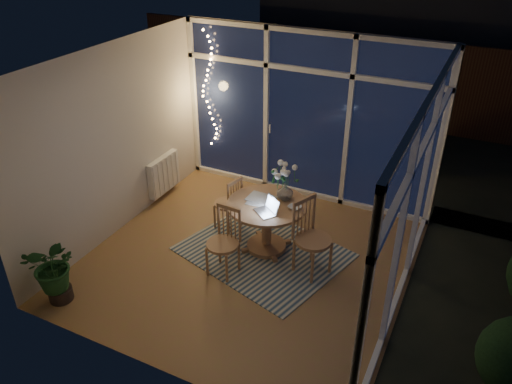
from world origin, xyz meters
TOP-DOWN VIEW (x-y plane):
  - floor at (0.00, 0.00)m, footprint 4.00×4.00m
  - ceiling at (0.00, 0.00)m, footprint 4.00×4.00m
  - wall_back at (0.00, 2.00)m, footprint 4.00×0.04m
  - wall_front at (0.00, -2.00)m, footprint 4.00×0.04m
  - wall_left at (-2.00, 0.00)m, footprint 0.04×4.00m
  - wall_right at (2.00, 0.00)m, footprint 0.04×4.00m
  - window_wall_back at (0.00, 1.96)m, footprint 4.00×0.10m
  - window_wall_right at (1.96, 0.00)m, footprint 0.10×4.00m
  - radiator at (-1.94, 0.90)m, footprint 0.10×0.70m
  - fairy_lights at (-1.65, 1.88)m, footprint 0.24×0.10m
  - garden_patio at (0.50, 5.00)m, footprint 12.00×6.00m
  - garden_fence at (0.00, 5.50)m, footprint 11.00×0.08m
  - garden_shrubs at (-0.80, 3.40)m, footprint 0.90×0.90m
  - rug at (0.11, 0.23)m, footprint 2.38×2.11m
  - dining_table at (0.11, 0.33)m, footprint 1.30×1.30m
  - chair_left at (-0.61, 0.56)m, footprint 0.46×0.46m
  - chair_right at (0.84, 0.13)m, footprint 0.63×0.63m
  - chair_front at (-0.16, -0.37)m, footprint 0.45×0.45m
  - laptop at (0.19, 0.12)m, footprint 0.38×0.37m
  - flower_vase at (0.27, 0.54)m, footprint 0.25×0.25m
  - bowl at (0.48, 0.37)m, footprint 0.19×0.19m
  - newspapers at (0.01, 0.37)m, footprint 0.38×0.30m
  - phone at (0.17, 0.13)m, footprint 0.12×0.07m
  - potted_plant at (-1.65, -1.65)m, footprint 0.61×0.56m

SIDE VIEW (x-z plane):
  - garden_patio at x=0.50m, z-range -0.11..-0.01m
  - floor at x=0.00m, z-range 0.00..0.00m
  - rug at x=0.11m, z-range 0.00..0.01m
  - dining_table at x=0.11m, z-range 0.00..0.71m
  - potted_plant at x=-1.65m, z-range 0.00..0.76m
  - radiator at x=-1.94m, z-range 0.11..0.69m
  - chair_left at x=-0.61m, z-range 0.00..0.84m
  - garden_shrubs at x=-0.80m, z-range 0.00..0.90m
  - chair_front at x=-0.16m, z-range 0.00..0.92m
  - chair_right at x=0.84m, z-range 0.00..1.03m
  - phone at x=0.17m, z-range 0.71..0.72m
  - newspapers at x=0.01m, z-range 0.71..0.73m
  - bowl at x=0.48m, z-range 0.71..0.75m
  - laptop at x=0.19m, z-range 0.71..0.92m
  - flower_vase at x=0.27m, z-range 0.71..0.92m
  - garden_fence at x=0.00m, z-range 0.00..1.80m
  - wall_back at x=0.00m, z-range 0.00..2.60m
  - wall_front at x=0.00m, z-range 0.00..2.60m
  - wall_left at x=-2.00m, z-range 0.00..2.60m
  - wall_right at x=2.00m, z-range 0.00..2.60m
  - window_wall_back at x=0.00m, z-range 0.00..2.60m
  - window_wall_right at x=1.96m, z-range 0.00..2.60m
  - fairy_lights at x=-1.65m, z-range 0.60..2.45m
  - ceiling at x=0.00m, z-range 2.60..2.60m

